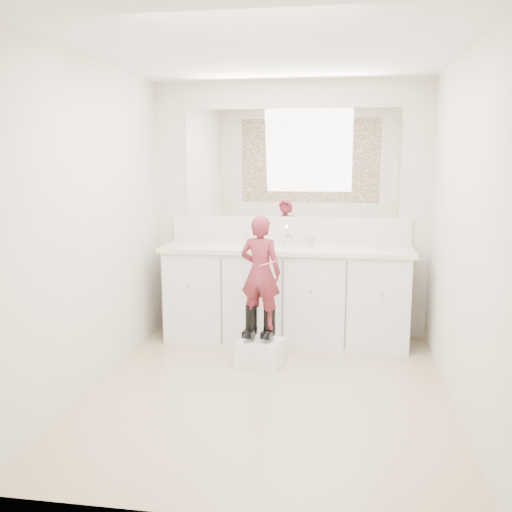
# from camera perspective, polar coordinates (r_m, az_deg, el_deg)

# --- Properties ---
(floor) EXTENTS (3.00, 3.00, 0.00)m
(floor) POSITION_cam_1_polar(r_m,az_deg,el_deg) (4.28, 1.18, -13.47)
(floor) COLOR #958261
(floor) RESTS_ON ground
(ceiling) EXTENTS (3.00, 3.00, 0.00)m
(ceiling) POSITION_cam_1_polar(r_m,az_deg,el_deg) (4.00, 1.31, 20.01)
(ceiling) COLOR white
(ceiling) RESTS_ON wall_back
(wall_back) EXTENTS (2.60, 0.00, 2.60)m
(wall_back) POSITION_cam_1_polar(r_m,az_deg,el_deg) (5.45, 3.38, 4.59)
(wall_back) COLOR beige
(wall_back) RESTS_ON floor
(wall_front) EXTENTS (2.60, 0.00, 2.60)m
(wall_front) POSITION_cam_1_polar(r_m,az_deg,el_deg) (2.50, -3.40, -1.49)
(wall_front) COLOR beige
(wall_front) RESTS_ON floor
(wall_left) EXTENTS (0.00, 3.00, 3.00)m
(wall_left) POSITION_cam_1_polar(r_m,az_deg,el_deg) (4.33, -16.08, 2.91)
(wall_left) COLOR beige
(wall_left) RESTS_ON floor
(wall_right) EXTENTS (0.00, 3.00, 3.00)m
(wall_right) POSITION_cam_1_polar(r_m,az_deg,el_deg) (4.00, 20.02, 2.16)
(wall_right) COLOR beige
(wall_right) RESTS_ON floor
(vanity_cabinet) EXTENTS (2.20, 0.55, 0.85)m
(vanity_cabinet) POSITION_cam_1_polar(r_m,az_deg,el_deg) (5.30, 3.00, -4.04)
(vanity_cabinet) COLOR silver
(vanity_cabinet) RESTS_ON floor
(countertop) EXTENTS (2.28, 0.58, 0.04)m
(countertop) POSITION_cam_1_polar(r_m,az_deg,el_deg) (5.20, 3.03, 0.69)
(countertop) COLOR beige
(countertop) RESTS_ON vanity_cabinet
(backsplash) EXTENTS (2.28, 0.03, 0.25)m
(backsplash) POSITION_cam_1_polar(r_m,az_deg,el_deg) (5.45, 3.34, 2.64)
(backsplash) COLOR beige
(backsplash) RESTS_ON countertop
(mirror) EXTENTS (2.00, 0.02, 1.00)m
(mirror) POSITION_cam_1_polar(r_m,az_deg,el_deg) (5.41, 3.41, 9.23)
(mirror) COLOR white
(mirror) RESTS_ON wall_back
(dot_panel) EXTENTS (2.00, 0.01, 1.20)m
(dot_panel) POSITION_cam_1_polar(r_m,az_deg,el_deg) (2.47, -3.46, 8.87)
(dot_panel) COLOR #472819
(dot_panel) RESTS_ON wall_front
(faucet) EXTENTS (0.08, 0.08, 0.10)m
(faucet) POSITION_cam_1_polar(r_m,az_deg,el_deg) (5.35, 3.22, 1.70)
(faucet) COLOR silver
(faucet) RESTS_ON countertop
(cup) EXTENTS (0.10, 0.10, 0.09)m
(cup) POSITION_cam_1_polar(r_m,az_deg,el_deg) (5.26, 5.38, 1.47)
(cup) COLOR #BFB099
(cup) RESTS_ON countertop
(soap_bottle) EXTENTS (0.11, 0.11, 0.20)m
(soap_bottle) POSITION_cam_1_polar(r_m,az_deg,el_deg) (5.19, -0.65, 2.01)
(soap_bottle) COLOR beige
(soap_bottle) RESTS_ON countertop
(step_stool) EXTENTS (0.39, 0.34, 0.22)m
(step_stool) POSITION_cam_1_polar(r_m,az_deg,el_deg) (4.76, 0.40, -9.63)
(step_stool) COLOR silver
(step_stool) RESTS_ON floor
(boot_left) EXTENTS (0.14, 0.21, 0.28)m
(boot_left) POSITION_cam_1_polar(r_m,az_deg,el_deg) (4.71, -0.47, -6.61)
(boot_left) COLOR black
(boot_left) RESTS_ON step_stool
(boot_right) EXTENTS (0.14, 0.21, 0.28)m
(boot_right) POSITION_cam_1_polar(r_m,az_deg,el_deg) (4.69, 1.36, -6.69)
(boot_right) COLOR black
(boot_right) RESTS_ON step_stool
(toddler) EXTENTS (0.37, 0.28, 0.92)m
(toddler) POSITION_cam_1_polar(r_m,az_deg,el_deg) (4.60, 0.45, -1.63)
(toddler) COLOR #AF3640
(toddler) RESTS_ON step_stool
(toothbrush) EXTENTS (0.14, 0.04, 0.06)m
(toothbrush) POSITION_cam_1_polar(r_m,az_deg,el_deg) (4.49, 1.18, -0.76)
(toothbrush) COLOR #D8549C
(toothbrush) RESTS_ON toddler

